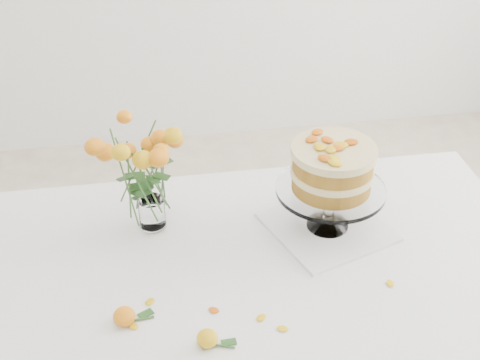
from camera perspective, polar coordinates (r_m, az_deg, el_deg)
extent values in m
cube|color=tan|center=(1.63, 1.56, -8.82)|extent=(1.40, 0.90, 0.04)
cylinder|color=tan|center=(2.17, -17.15, -10.99)|extent=(0.06, 0.06, 0.71)
cylinder|color=tan|center=(2.30, 15.12, -7.52)|extent=(0.06, 0.06, 0.71)
cube|color=white|center=(1.61, 1.57, -8.22)|extent=(1.42, 0.92, 0.01)
cube|color=white|center=(2.03, -0.88, -1.78)|extent=(1.42, 0.01, 0.20)
cube|color=white|center=(1.76, 7.44, -3.99)|extent=(0.36, 0.36, 0.01)
cylinder|color=white|center=(1.72, 7.61, -2.18)|extent=(0.03, 0.03, 0.09)
cylinder|color=white|center=(1.69, 7.74, -0.79)|extent=(0.28, 0.28, 0.01)
cylinder|color=olive|center=(1.68, 7.80, -0.07)|extent=(0.25, 0.25, 0.04)
cylinder|color=beige|center=(1.66, 7.88, 0.75)|extent=(0.26, 0.26, 0.02)
cylinder|color=olive|center=(1.65, 7.95, 1.59)|extent=(0.25, 0.25, 0.04)
cylinder|color=beige|center=(1.63, 8.03, 2.47)|extent=(0.27, 0.27, 0.02)
cylinder|color=white|center=(1.77, -7.42, -3.89)|extent=(0.06, 0.06, 0.01)
cylinder|color=white|center=(1.74, -7.52, -2.76)|extent=(0.07, 0.07, 0.08)
ellipsoid|color=orange|center=(1.44, -2.82, -13.36)|extent=(0.05, 0.05, 0.04)
cylinder|color=#346026|center=(1.45, -1.53, -14.01)|extent=(0.05, 0.02, 0.00)
ellipsoid|color=orange|center=(1.50, -9.85, -11.39)|extent=(0.05, 0.05, 0.04)
cylinder|color=#346026|center=(1.52, -8.47, -11.70)|extent=(0.06, 0.01, 0.00)
ellipsoid|color=#E4B40E|center=(1.52, -2.24, -11.05)|extent=(0.03, 0.02, 0.00)
ellipsoid|color=#E4B40E|center=(1.51, 1.81, -11.68)|extent=(0.03, 0.02, 0.00)
ellipsoid|color=#E4B40E|center=(1.49, 3.66, -12.57)|extent=(0.03, 0.02, 0.00)
ellipsoid|color=#E4B40E|center=(1.55, -7.69, -10.27)|extent=(0.03, 0.02, 0.00)
ellipsoid|color=#E4B40E|center=(1.51, -9.10, -12.24)|extent=(0.03, 0.02, 0.00)
ellipsoid|color=#E4B40E|center=(1.62, 12.69, -8.60)|extent=(0.03, 0.02, 0.00)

